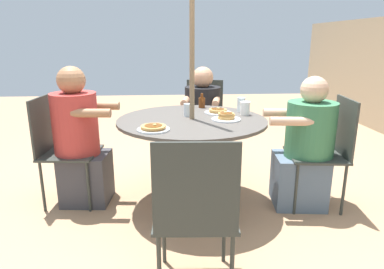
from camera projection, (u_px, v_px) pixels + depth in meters
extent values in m
plane|color=tan|center=(192.00, 201.00, 3.02)|extent=(12.00, 12.00, 0.00)
cylinder|color=#4C4742|center=(192.00, 201.00, 3.02)|extent=(0.55, 0.55, 0.01)
cylinder|color=#4C4742|center=(192.00, 163.00, 2.92)|extent=(0.09, 0.09, 0.72)
cylinder|color=#4C4742|center=(192.00, 120.00, 2.82)|extent=(1.23, 1.23, 0.03)
cylinder|color=#846B4C|center=(192.00, 66.00, 2.70)|extent=(0.04, 0.04, 2.36)
cylinder|color=#333833|center=(101.00, 170.00, 3.16)|extent=(0.02, 0.02, 0.44)
cylinder|color=#333833|center=(88.00, 187.00, 2.79)|extent=(0.02, 0.02, 0.44)
cylinder|color=#333833|center=(60.00, 170.00, 3.16)|extent=(0.02, 0.02, 0.44)
cylinder|color=#333833|center=(42.00, 187.00, 2.80)|extent=(0.02, 0.02, 0.44)
cube|color=#333833|center=(71.00, 153.00, 2.92)|extent=(0.48, 0.48, 0.02)
cube|color=#333833|center=(43.00, 125.00, 2.85)|extent=(0.42, 0.05, 0.47)
cube|color=#3D3D42|center=(87.00, 178.00, 2.97)|extent=(0.39, 0.42, 0.44)
cylinder|color=#B73833|center=(75.00, 124.00, 2.85)|extent=(0.37, 0.37, 0.52)
sphere|color=#A3704C|center=(71.00, 80.00, 2.75)|extent=(0.23, 0.23, 0.23)
cylinder|color=#A3704C|center=(102.00, 106.00, 2.95)|extent=(0.10, 0.31, 0.07)
cylinder|color=#A3704C|center=(91.00, 113.00, 2.66)|extent=(0.10, 0.31, 0.07)
cylinder|color=#333833|center=(164.00, 231.00, 2.14)|extent=(0.02, 0.02, 0.44)
cylinder|color=#333833|center=(224.00, 231.00, 2.15)|extent=(0.02, 0.02, 0.44)
cube|color=#333833|center=(195.00, 214.00, 1.90)|extent=(0.47, 0.47, 0.02)
cube|color=#333833|center=(196.00, 189.00, 1.63)|extent=(0.04, 0.42, 0.47)
cylinder|color=#333833|center=(296.00, 189.00, 2.74)|extent=(0.02, 0.02, 0.44)
cylinder|color=#333833|center=(285.00, 172.00, 3.11)|extent=(0.02, 0.02, 0.44)
cylinder|color=#333833|center=(344.00, 190.00, 2.73)|extent=(0.02, 0.02, 0.44)
cylinder|color=#333833|center=(328.00, 172.00, 3.09)|extent=(0.02, 0.02, 0.44)
cube|color=#333833|center=(315.00, 155.00, 2.86)|extent=(0.49, 0.49, 0.02)
cube|color=#333833|center=(345.00, 127.00, 2.78)|extent=(0.42, 0.06, 0.47)
cube|color=slate|center=(299.00, 180.00, 2.92)|extent=(0.42, 0.46, 0.44)
cylinder|color=#38754C|center=(310.00, 130.00, 2.80)|extent=(0.40, 0.40, 0.46)
sphere|color=#DBA884|center=(314.00, 90.00, 2.71)|extent=(0.22, 0.22, 0.22)
cylinder|color=#DBA884|center=(291.00, 121.00, 2.63)|extent=(0.10, 0.33, 0.07)
cylinder|color=#DBA884|center=(282.00, 113.00, 2.93)|extent=(0.10, 0.33, 0.07)
cylinder|color=#333833|center=(218.00, 149.00, 3.74)|extent=(0.02, 0.02, 0.44)
cylinder|color=#333833|center=(184.00, 148.00, 3.79)|extent=(0.02, 0.02, 0.44)
cylinder|color=#333833|center=(220.00, 140.00, 4.11)|extent=(0.02, 0.02, 0.44)
cylinder|color=#333833|center=(189.00, 138.00, 4.15)|extent=(0.02, 0.02, 0.44)
cube|color=#333833|center=(203.00, 125.00, 3.89)|extent=(0.52, 0.52, 0.02)
cube|color=#333833|center=(205.00, 100.00, 4.02)|extent=(0.10, 0.42, 0.47)
cube|color=gray|center=(202.00, 147.00, 3.83)|extent=(0.47, 0.44, 0.44)
cylinder|color=black|center=(203.00, 107.00, 3.77)|extent=(0.39, 0.39, 0.45)
sphere|color=tan|center=(203.00, 77.00, 3.68)|extent=(0.23, 0.23, 0.23)
cylinder|color=tan|center=(216.00, 101.00, 3.53)|extent=(0.33, 0.13, 0.07)
cylinder|color=tan|center=(186.00, 101.00, 3.57)|extent=(0.33, 0.13, 0.07)
cylinder|color=white|center=(153.00, 130.00, 2.46)|extent=(0.24, 0.24, 0.01)
cylinder|color=#BC8947|center=(153.00, 128.00, 2.46)|extent=(0.18, 0.18, 0.01)
cylinder|color=#BC8947|center=(153.00, 126.00, 2.45)|extent=(0.18, 0.18, 0.01)
ellipsoid|color=brown|center=(153.00, 125.00, 2.45)|extent=(0.14, 0.13, 0.00)
cube|color=#F4E084|center=(155.00, 125.00, 2.44)|extent=(0.03, 0.03, 0.01)
cylinder|color=white|center=(226.00, 119.00, 2.78)|extent=(0.24, 0.24, 0.01)
cylinder|color=#BC8947|center=(226.00, 118.00, 2.77)|extent=(0.14, 0.14, 0.01)
cylinder|color=#BC8947|center=(226.00, 117.00, 2.77)|extent=(0.13, 0.13, 0.01)
cylinder|color=#BC8947|center=(227.00, 115.00, 2.77)|extent=(0.14, 0.14, 0.01)
cylinder|color=#BC8947|center=(226.00, 114.00, 2.77)|extent=(0.13, 0.13, 0.01)
ellipsoid|color=brown|center=(226.00, 113.00, 2.76)|extent=(0.11, 0.10, 0.00)
cube|color=#F4E084|center=(225.00, 112.00, 2.76)|extent=(0.02, 0.02, 0.01)
cylinder|color=white|center=(218.00, 113.00, 3.03)|extent=(0.24, 0.24, 0.01)
cylinder|color=#BC8947|center=(218.00, 111.00, 3.03)|extent=(0.15, 0.15, 0.01)
cylinder|color=#BC8947|center=(218.00, 110.00, 3.02)|extent=(0.16, 0.16, 0.01)
ellipsoid|color=brown|center=(218.00, 109.00, 3.02)|extent=(0.13, 0.12, 0.00)
cube|color=#F4E084|center=(218.00, 108.00, 3.01)|extent=(0.03, 0.03, 0.01)
cylinder|color=#602D0F|center=(202.00, 103.00, 3.27)|extent=(0.06, 0.06, 0.09)
cylinder|color=#602D0F|center=(202.00, 96.00, 3.25)|extent=(0.03, 0.03, 0.04)
torus|color=#602D0F|center=(202.00, 102.00, 3.24)|extent=(0.05, 0.01, 0.05)
cylinder|color=white|center=(245.00, 109.00, 2.95)|extent=(0.08, 0.08, 0.11)
cylinder|color=white|center=(245.00, 102.00, 2.94)|extent=(0.09, 0.09, 0.01)
cylinder|color=silver|center=(188.00, 110.00, 2.90)|extent=(0.07, 0.07, 0.11)
cylinder|color=silver|center=(241.00, 105.00, 3.07)|extent=(0.07, 0.07, 0.13)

